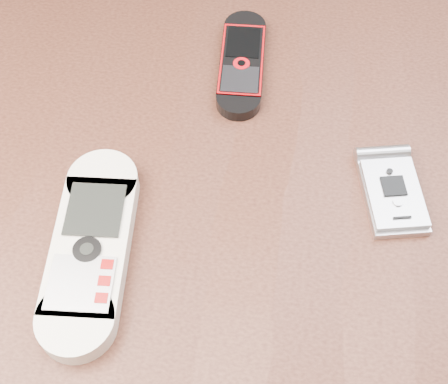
# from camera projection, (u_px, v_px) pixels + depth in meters

# --- Properties ---
(table) EXTENTS (1.20, 0.80, 0.75)m
(table) POSITION_uv_depth(u_px,v_px,m) (219.00, 254.00, 0.62)
(table) COLOR black
(table) RESTS_ON ground
(nokia_white) EXTENTS (0.07, 0.19, 0.02)m
(nokia_white) POSITION_uv_depth(u_px,v_px,m) (91.00, 247.00, 0.49)
(nokia_white) COLOR white
(nokia_white) RESTS_ON table
(nokia_black_red) EXTENTS (0.05, 0.14, 0.01)m
(nokia_black_red) POSITION_uv_depth(u_px,v_px,m) (242.00, 62.00, 0.61)
(nokia_black_red) COLOR black
(nokia_black_red) RESTS_ON table
(motorola_razr) EXTENTS (0.06, 0.10, 0.01)m
(motorola_razr) POSITION_uv_depth(u_px,v_px,m) (393.00, 192.00, 0.53)
(motorola_razr) COLOR #B6B6BB
(motorola_razr) RESTS_ON table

